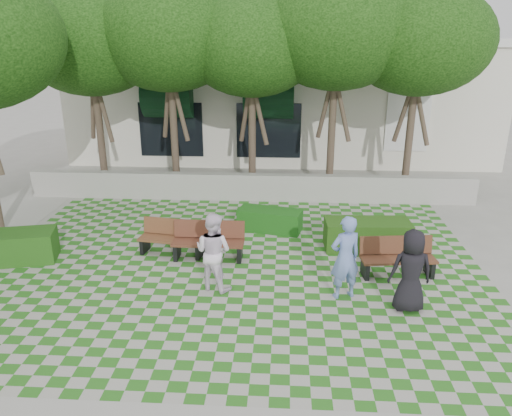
# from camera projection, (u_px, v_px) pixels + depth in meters

# --- Properties ---
(ground) EXTENTS (90.00, 90.00, 0.00)m
(ground) POSITION_uv_depth(u_px,v_px,m) (230.00, 289.00, 11.21)
(ground) COLOR gray
(ground) RESTS_ON ground
(lawn) EXTENTS (12.00, 12.00, 0.00)m
(lawn) POSITION_uv_depth(u_px,v_px,m) (234.00, 268.00, 12.15)
(lawn) COLOR #2B721E
(lawn) RESTS_ON ground
(retaining_wall) EXTENTS (15.00, 0.36, 0.90)m
(retaining_wall) POSITION_uv_depth(u_px,v_px,m) (249.00, 187.00, 16.88)
(retaining_wall) COLOR #9E9B93
(retaining_wall) RESTS_ON ground
(bench_east) EXTENTS (1.79, 0.77, 0.91)m
(bench_east) POSITION_uv_depth(u_px,v_px,m) (397.00, 258.00, 11.71)
(bench_east) COLOR #502C1B
(bench_east) RESTS_ON ground
(bench_mid) EXTENTS (1.80, 0.61, 0.95)m
(bench_mid) POSITION_uv_depth(u_px,v_px,m) (208.00, 241.00, 12.57)
(bench_mid) COLOR #522A1C
(bench_mid) RESTS_ON ground
(bench_west) EXTENTS (1.76, 0.82, 0.89)m
(bench_west) POSITION_uv_depth(u_px,v_px,m) (173.00, 238.00, 12.83)
(bench_west) COLOR brown
(bench_west) RESTS_ON ground
(hedge_east) EXTENTS (2.25, 0.98, 0.77)m
(hedge_east) POSITION_uv_depth(u_px,v_px,m) (367.00, 235.00, 13.13)
(hedge_east) COLOR #1F4612
(hedge_east) RESTS_ON ground
(hedge_midright) EXTENTS (1.91, 1.12, 0.63)m
(hedge_midright) POSITION_uv_depth(u_px,v_px,m) (270.00, 220.00, 14.35)
(hedge_midright) COLOR #164F15
(hedge_midright) RESTS_ON ground
(hedge_west) EXTENTS (2.34, 1.38, 0.77)m
(hedge_west) POSITION_uv_depth(u_px,v_px,m) (10.00, 247.00, 12.40)
(hedge_west) COLOR #1D4B14
(hedge_west) RESTS_ON ground
(person_blue) EXTENTS (0.80, 0.66, 1.88)m
(person_blue) POSITION_uv_depth(u_px,v_px,m) (345.00, 258.00, 10.56)
(person_blue) COLOR #7189CF
(person_blue) RESTS_ON ground
(person_dark) EXTENTS (0.89, 0.60, 1.76)m
(person_dark) POSITION_uv_depth(u_px,v_px,m) (411.00, 271.00, 10.11)
(person_dark) COLOR black
(person_dark) RESTS_ON ground
(person_white) EXTENTS (1.07, 0.97, 1.79)m
(person_white) POSITION_uv_depth(u_px,v_px,m) (213.00, 251.00, 10.96)
(person_white) COLOR white
(person_white) RESTS_ON ground
(tree_row) EXTENTS (17.70, 13.40, 7.41)m
(tree_row) POSITION_uv_depth(u_px,v_px,m) (187.00, 40.00, 15.14)
(tree_row) COLOR #47382B
(tree_row) RESTS_ON ground
(building) EXTENTS (18.00, 8.92, 5.15)m
(building) POSITION_uv_depth(u_px,v_px,m) (281.00, 96.00, 23.52)
(building) COLOR silver
(building) RESTS_ON ground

